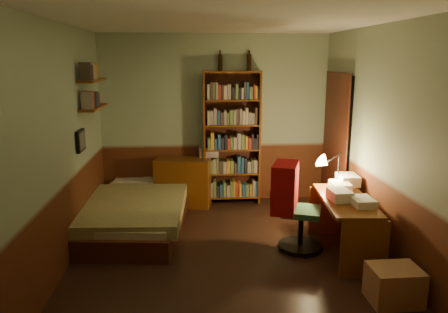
{
  "coord_description": "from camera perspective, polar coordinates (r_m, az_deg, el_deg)",
  "views": [
    {
      "loc": [
        -0.4,
        -4.73,
        2.22
      ],
      "look_at": [
        0.0,
        0.25,
        1.1
      ],
      "focal_mm": 35.0,
      "sensor_mm": 36.0,
      "label": 1
    }
  ],
  "objects": [
    {
      "name": "floor",
      "position": [
        5.24,
        0.22,
        -12.54
      ],
      "size": [
        3.5,
        4.0,
        0.02
      ],
      "primitive_type": "cube",
      "color": "black",
      "rests_on": "ground"
    },
    {
      "name": "ceiling",
      "position": [
        4.76,
        0.25,
        17.35
      ],
      "size": [
        3.5,
        4.0,
        0.02
      ],
      "primitive_type": "cube",
      "color": "silver",
      "rests_on": "wall_back"
    },
    {
      "name": "wall_back",
      "position": [
        6.81,
        -1.18,
        4.87
      ],
      "size": [
        3.5,
        0.02,
        2.6
      ],
      "primitive_type": "cube",
      "color": "gray",
      "rests_on": "ground"
    },
    {
      "name": "wall_left",
      "position": [
        5.0,
        -20.28,
        1.26
      ],
      "size": [
        0.02,
        4.0,
        2.6
      ],
      "primitive_type": "cube",
      "color": "gray",
      "rests_on": "ground"
    },
    {
      "name": "wall_right",
      "position": [
        5.28,
        19.66,
        1.86
      ],
      "size": [
        0.02,
        4.0,
        2.6
      ],
      "primitive_type": "cube",
      "color": "gray",
      "rests_on": "ground"
    },
    {
      "name": "wall_front",
      "position": [
        2.89,
        3.57,
        -5.87
      ],
      "size": [
        3.5,
        0.02,
        2.6
      ],
      "primitive_type": "cube",
      "color": "gray",
      "rests_on": "ground"
    },
    {
      "name": "doorway",
      "position": [
        6.5,
        14.53,
        1.41
      ],
      "size": [
        0.06,
        0.9,
        2.0
      ],
      "primitive_type": "cube",
      "color": "black",
      "rests_on": "ground"
    },
    {
      "name": "door_trim",
      "position": [
        6.49,
        14.24,
        1.41
      ],
      "size": [
        0.02,
        0.98,
        2.08
      ],
      "primitive_type": "cube",
      "color": "#3A170D",
      "rests_on": "ground"
    },
    {
      "name": "bed",
      "position": [
        6.04,
        -11.52,
        -5.73
      ],
      "size": [
        1.47,
        2.42,
        0.68
      ],
      "primitive_type": "cube",
      "rotation": [
        0.0,
        0.0,
        -0.11
      ],
      "color": "olive",
      "rests_on": "ground"
    },
    {
      "name": "dresser",
      "position": [
        6.75,
        -5.34,
        -3.34
      ],
      "size": [
        0.89,
        0.57,
        0.74
      ],
      "primitive_type": "cube",
      "rotation": [
        0.0,
        0.0,
        -0.19
      ],
      "color": "#582C0C",
      "rests_on": "ground"
    },
    {
      "name": "mini_stereo",
      "position": [
        6.77,
        -2.13,
        0.66
      ],
      "size": [
        0.32,
        0.27,
        0.16
      ],
      "primitive_type": "cube",
      "rotation": [
        0.0,
        0.0,
        0.14
      ],
      "color": "#B2B2B7",
      "rests_on": "dresser"
    },
    {
      "name": "bookshelf",
      "position": [
        6.72,
        1.04,
        2.35
      ],
      "size": [
        0.88,
        0.3,
        2.04
      ],
      "primitive_type": "cube",
      "rotation": [
        0.0,
        0.0,
        -0.03
      ],
      "color": "#582C0C",
      "rests_on": "ground"
    },
    {
      "name": "bottle_left",
      "position": [
        6.7,
        -0.51,
        12.16
      ],
      "size": [
        0.08,
        0.08,
        0.24
      ],
      "primitive_type": "cylinder",
      "rotation": [
        0.0,
        0.0,
        0.2
      ],
      "color": "black",
      "rests_on": "bookshelf"
    },
    {
      "name": "bottle_right",
      "position": [
        6.75,
        3.31,
        12.16
      ],
      "size": [
        0.07,
        0.07,
        0.24
      ],
      "primitive_type": "cylinder",
      "rotation": [
        0.0,
        0.0,
        0.11
      ],
      "color": "black",
      "rests_on": "bookshelf"
    },
    {
      "name": "desk",
      "position": [
        5.28,
        15.41,
        -8.77
      ],
      "size": [
        0.62,
        1.28,
        0.66
      ],
      "primitive_type": "cube",
      "rotation": [
        0.0,
        0.0,
        -0.09
      ],
      "color": "#582C0C",
      "rests_on": "ground"
    },
    {
      "name": "paper_stack",
      "position": [
        5.74,
        15.87,
        -2.92
      ],
      "size": [
        0.24,
        0.33,
        0.13
      ],
      "primitive_type": "cube",
      "rotation": [
        0.0,
        0.0,
        -0.03
      ],
      "color": "silver",
      "rests_on": "desk"
    },
    {
      "name": "desk_lamp",
      "position": [
        5.7,
        14.75,
        -0.79
      ],
      "size": [
        0.2,
        0.2,
        0.54
      ],
      "primitive_type": "cone",
      "rotation": [
        0.0,
        0.0,
        0.29
      ],
      "color": "black",
      "rests_on": "desk"
    },
    {
      "name": "office_chair",
      "position": [
        5.23,
        10.09,
        -6.78
      ],
      "size": [
        0.62,
        0.58,
        1.0
      ],
      "primitive_type": "cube",
      "rotation": [
        0.0,
        0.0,
        -0.34
      ],
      "color": "#245331",
      "rests_on": "ground"
    },
    {
      "name": "red_jacket",
      "position": [
        5.12,
        7.29,
        2.01
      ],
      "size": [
        0.38,
        0.54,
        0.58
      ],
      "primitive_type": "cube",
      "rotation": [
        0.0,
        0.0,
        0.25
      ],
      "color": "#9F0B0E",
      "rests_on": "office_chair"
    },
    {
      "name": "wall_shelf_lower",
      "position": [
        5.99,
        -16.61,
        6.17
      ],
      "size": [
        0.2,
        0.9,
        0.03
      ],
      "primitive_type": "cube",
      "color": "#582C0C",
      "rests_on": "wall_left"
    },
    {
      "name": "wall_shelf_upper",
      "position": [
        5.96,
        -16.82,
        9.51
      ],
      "size": [
        0.2,
        0.9,
        0.03
      ],
      "primitive_type": "cube",
      "color": "#582C0C",
      "rests_on": "wall_left"
    },
    {
      "name": "framed_picture",
      "position": [
        5.57,
        -18.23,
        1.98
      ],
      "size": [
        0.04,
        0.32,
        0.26
      ],
      "primitive_type": "cube",
      "color": "black",
      "rests_on": "wall_left"
    },
    {
      "name": "cardboard_box_a",
      "position": [
        4.5,
        21.33,
        -15.36
      ],
      "size": [
        0.46,
        0.37,
        0.34
      ],
      "primitive_type": "cube",
      "rotation": [
        0.0,
        0.0,
        0.01
      ],
      "color": "#9B704C",
      "rests_on": "ground"
    },
    {
      "name": "cardboard_box_b",
      "position": [
        4.59,
        21.54,
        -15.62
      ],
      "size": [
        0.39,
        0.36,
        0.22
      ],
      "primitive_type": "cube",
      "rotation": [
        0.0,
        0.0,
        -0.39
      ],
      "color": "#9B704C",
      "rests_on": "ground"
    }
  ]
}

